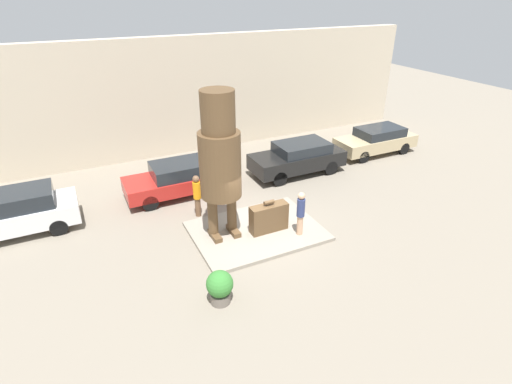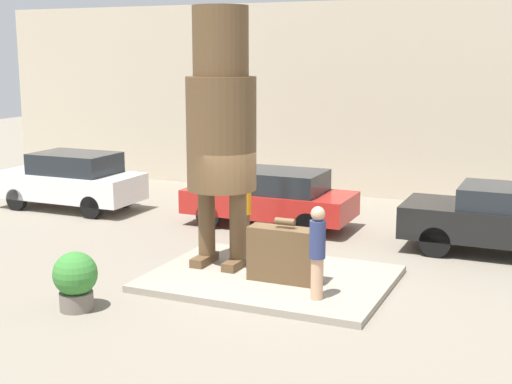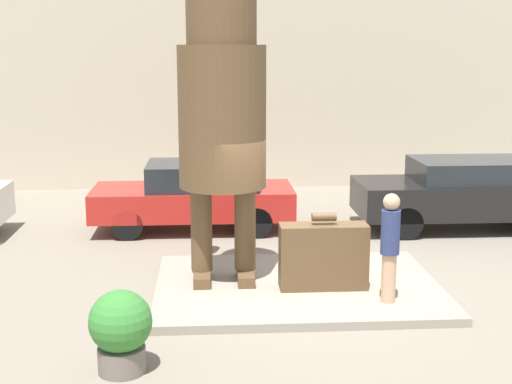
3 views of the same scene
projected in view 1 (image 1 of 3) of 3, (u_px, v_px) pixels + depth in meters
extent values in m
plane|color=gray|center=(257.00, 233.00, 14.79)|extent=(60.00, 60.00, 0.00)
cube|color=gray|center=(257.00, 231.00, 14.76)|extent=(4.62, 3.44, 0.13)
cube|color=beige|center=(179.00, 97.00, 20.75)|extent=(28.00, 0.60, 5.98)
cube|color=brown|center=(215.00, 235.00, 14.22)|extent=(0.28, 0.80, 0.18)
cube|color=brown|center=(234.00, 231.00, 14.50)|extent=(0.28, 0.80, 0.18)
cylinder|color=brown|center=(213.00, 215.00, 13.95)|extent=(0.35, 0.35, 1.41)
cylinder|color=brown|center=(232.00, 210.00, 14.23)|extent=(0.35, 0.35, 1.41)
cylinder|color=brown|center=(220.00, 165.00, 13.24)|extent=(1.41, 1.41, 2.26)
cylinder|color=brown|center=(218.00, 111.00, 12.41)|extent=(1.11, 1.11, 1.36)
cube|color=brown|center=(269.00, 218.00, 14.45)|extent=(1.41, 0.46, 1.05)
cylinder|color=brown|center=(269.00, 202.00, 14.16)|extent=(0.39, 0.14, 0.14)
cylinder|color=tan|center=(300.00, 225.00, 14.30)|extent=(0.22, 0.22, 0.76)
cylinder|color=navy|center=(301.00, 208.00, 13.97)|extent=(0.29, 0.29, 0.67)
sphere|color=tan|center=(302.00, 196.00, 13.76)|extent=(0.25, 0.25, 0.25)
cube|color=silver|center=(17.00, 216.00, 14.48)|extent=(4.18, 1.75, 0.74)
cube|color=#1E2328|center=(18.00, 199.00, 14.26)|extent=(2.30, 1.57, 0.58)
cylinder|color=black|center=(59.00, 227.00, 14.54)|extent=(0.63, 0.18, 0.63)
cylinder|color=black|center=(57.00, 208.00, 15.78)|extent=(0.63, 0.18, 0.63)
cube|color=#B2231E|center=(176.00, 182.00, 17.14)|extent=(4.35, 1.79, 0.61)
cube|color=#1E2328|center=(180.00, 169.00, 16.96)|extent=(2.39, 1.61, 0.54)
cylinder|color=black|center=(150.00, 203.00, 16.12)|extent=(0.65, 0.18, 0.65)
cylinder|color=black|center=(142.00, 187.00, 17.40)|extent=(0.65, 0.18, 0.65)
cylinder|color=black|center=(213.00, 190.00, 17.17)|extent=(0.65, 0.18, 0.65)
cylinder|color=black|center=(201.00, 175.00, 18.45)|extent=(0.65, 0.18, 0.65)
cube|color=black|center=(297.00, 160.00, 19.13)|extent=(4.52, 1.83, 0.72)
cube|color=#1E2328|center=(302.00, 147.00, 18.94)|extent=(2.49, 1.65, 0.48)
cylinder|color=black|center=(280.00, 179.00, 18.09)|extent=(0.69, 0.18, 0.69)
cylinder|color=black|center=(263.00, 166.00, 19.41)|extent=(0.69, 0.18, 0.69)
cylinder|color=black|center=(331.00, 168.00, 19.18)|extent=(0.69, 0.18, 0.69)
cylinder|color=black|center=(312.00, 156.00, 20.50)|extent=(0.69, 0.18, 0.69)
cube|color=tan|center=(375.00, 142.00, 21.46)|extent=(4.44, 1.70, 0.65)
cube|color=#1E2328|center=(380.00, 132.00, 21.29)|extent=(2.44, 1.53, 0.46)
cylinder|color=black|center=(363.00, 157.00, 20.46)|extent=(0.63, 0.18, 0.63)
cylinder|color=black|center=(345.00, 147.00, 21.68)|extent=(0.63, 0.18, 0.63)
cylinder|color=black|center=(404.00, 148.00, 21.53)|extent=(0.63, 0.18, 0.63)
cylinder|color=black|center=(384.00, 140.00, 22.75)|extent=(0.63, 0.18, 0.63)
cylinder|color=#70665B|center=(220.00, 297.00, 11.49)|extent=(0.59, 0.59, 0.32)
sphere|color=#387F33|center=(220.00, 284.00, 11.26)|extent=(0.78, 0.78, 0.78)
cylinder|color=brown|center=(198.00, 207.00, 15.71)|extent=(0.23, 0.23, 0.78)
cylinder|color=orange|center=(197.00, 190.00, 15.37)|extent=(0.30, 0.30, 0.70)
sphere|color=brown|center=(196.00, 179.00, 15.15)|extent=(0.26, 0.26, 0.26)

